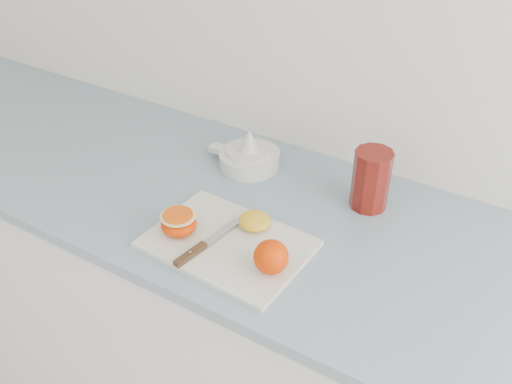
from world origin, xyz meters
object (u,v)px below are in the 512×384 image
counter (262,338)px  citrus_juicer (249,156)px  half_orange (179,223)px  red_tumbler (371,182)px  cutting_board (228,244)px

counter → citrus_juicer: bearing=132.1°
half_orange → citrus_juicer: (-0.02, 0.32, -0.01)m
half_orange → counter: bearing=58.6°
red_tumbler → cutting_board: bearing=-124.0°
counter → half_orange: bearing=-121.4°
counter → cutting_board: bearing=-90.2°
half_orange → cutting_board: bearing=14.3°
citrus_juicer → half_orange: bearing=-85.8°
citrus_juicer → red_tumbler: size_ratio=1.37×
cutting_board → half_orange: 0.12m
counter → citrus_juicer: citrus_juicer is taller
counter → cutting_board: 0.47m
cutting_board → red_tumbler: size_ratio=2.30×
half_orange → red_tumbler: (0.31, 0.32, 0.03)m
cutting_board → counter: bearing=89.8°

